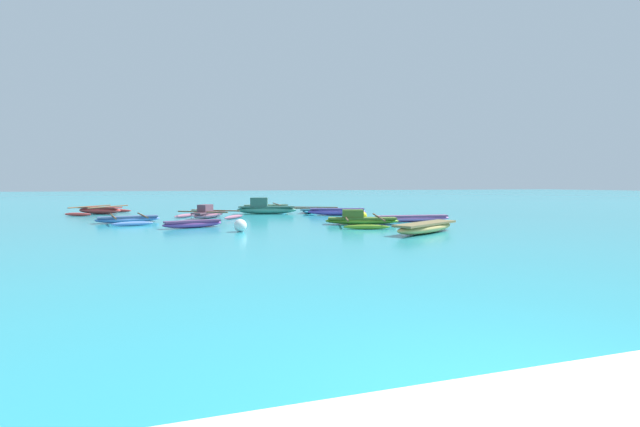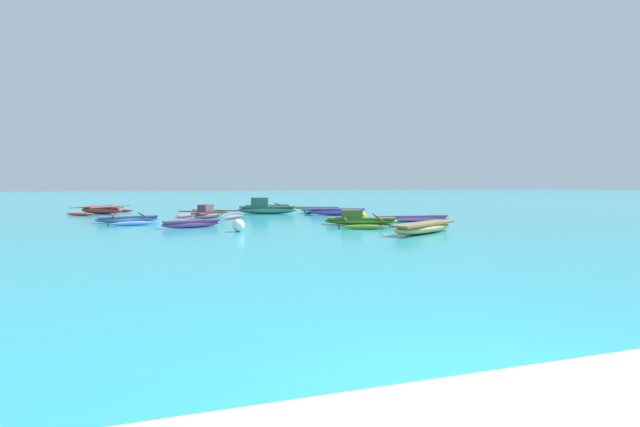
# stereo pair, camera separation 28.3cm
# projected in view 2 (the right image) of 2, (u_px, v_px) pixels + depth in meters

# --- Properties ---
(moored_boat_0) EXTENTS (2.96, 4.17, 0.37)m
(moored_boat_0) POSITION_uv_depth(u_px,v_px,m) (128.00, 219.00, 20.71)
(moored_boat_0) COLOR #5C83D1
(moored_boat_0) RESTS_ON ground_plane
(moored_boat_1) EXTENTS (3.65, 2.57, 0.40)m
(moored_boat_1) POSITION_uv_depth(u_px,v_px,m) (424.00, 227.00, 16.15)
(moored_boat_1) COLOR tan
(moored_boat_1) RESTS_ON ground_plane
(moored_boat_2) EXTENTS (3.43, 4.18, 0.50)m
(moored_boat_2) POSITION_uv_depth(u_px,v_px,m) (102.00, 210.00, 26.72)
(moored_boat_2) COLOR #D23A37
(moored_boat_2) RESTS_ON ground_plane
(moored_boat_3) EXTENTS (3.28, 3.91, 0.50)m
(moored_boat_3) POSITION_uv_depth(u_px,v_px,m) (267.00, 208.00, 29.52)
(moored_boat_3) COLOR #76A16C
(moored_boat_3) RESTS_ON ground_plane
(moored_boat_4) EXTENTS (2.56, 1.16, 0.32)m
(moored_boat_4) POSITION_uv_depth(u_px,v_px,m) (192.00, 223.00, 18.24)
(moored_boat_4) COLOR #834092
(moored_boat_4) RESTS_ON ground_plane
(moored_boat_5) EXTENTS (3.47, 4.88, 0.68)m
(moored_boat_5) POSITION_uv_depth(u_px,v_px,m) (360.00, 220.00, 19.67)
(moored_boat_5) COLOR #699B26
(moored_boat_5) RESTS_ON ground_plane
(moored_boat_6) EXTENTS (3.76, 1.61, 1.02)m
(moored_boat_6) POSITION_uv_depth(u_px,v_px,m) (266.00, 208.00, 26.62)
(moored_boat_6) COLOR teal
(moored_boat_6) RESTS_ON ground_plane
(moored_boat_7) EXTENTS (3.51, 1.56, 0.42)m
(moored_boat_7) POSITION_uv_depth(u_px,v_px,m) (337.00, 211.00, 25.44)
(moored_boat_7) COLOR #754FC2
(moored_boat_7) RESTS_ON ground_plane
(moored_boat_8) EXTENTS (3.76, 3.43, 0.76)m
(moored_boat_8) POSITION_uv_depth(u_px,v_px,m) (209.00, 214.00, 23.37)
(moored_boat_8) COLOR #99556D
(moored_boat_8) RESTS_ON ground_plane
(moored_boat_9) EXTENTS (4.22, 3.42, 0.34)m
(moored_boat_9) POSITION_uv_depth(u_px,v_px,m) (311.00, 210.00, 27.96)
(moored_boat_9) COLOR teal
(moored_boat_9) RESTS_ON ground_plane
(moored_boat_10) EXTENTS (4.01, 0.87, 0.32)m
(moored_boat_10) POSITION_uv_depth(u_px,v_px,m) (412.00, 218.00, 21.03)
(moored_boat_10) COLOR #C967B6
(moored_boat_10) RESTS_ON ground_plane
(mooring_buoy_0) EXTENTS (0.47, 0.47, 0.47)m
(mooring_buoy_0) POSITION_uv_depth(u_px,v_px,m) (362.00, 216.00, 21.77)
(mooring_buoy_0) COLOR yellow
(mooring_buoy_0) RESTS_ON ground_plane
(mooring_buoy_1) EXTENTS (0.50, 0.50, 0.50)m
(mooring_buoy_1) POSITION_uv_depth(u_px,v_px,m) (238.00, 225.00, 16.68)
(mooring_buoy_1) COLOR white
(mooring_buoy_1) RESTS_ON ground_plane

